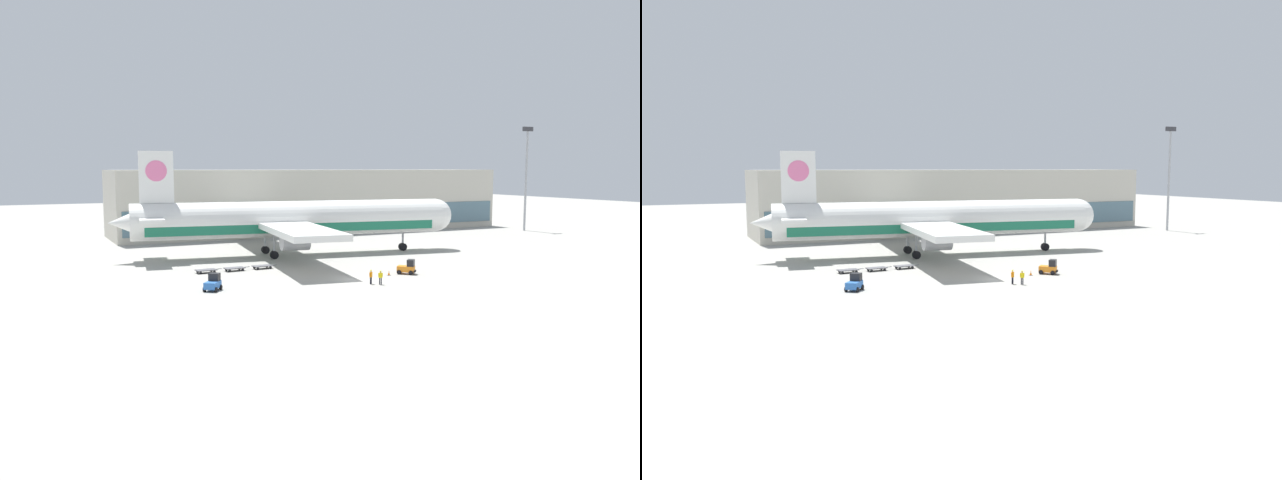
% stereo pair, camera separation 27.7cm
% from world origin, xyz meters
% --- Properties ---
extents(ground_plane, '(400.00, 400.00, 0.00)m').
position_xyz_m(ground_plane, '(0.00, 0.00, 0.00)').
color(ground_plane, '#9E9B93').
extents(terminal_building, '(90.00, 18.20, 14.00)m').
position_xyz_m(terminal_building, '(23.14, 59.01, 6.99)').
color(terminal_building, '#BCB7A8').
rests_on(terminal_building, ground_plane).
extents(light_mast, '(2.80, 0.50, 23.72)m').
position_xyz_m(light_mast, '(67.12, 38.05, 13.71)').
color(light_mast, '#9EA0A5').
rests_on(light_mast, ground_plane).
extents(airplane_main, '(57.81, 48.66, 17.00)m').
position_xyz_m(airplane_main, '(1.73, 24.17, 5.84)').
color(airplane_main, white).
rests_on(airplane_main, ground_plane).
extents(baggage_tug_foreground, '(2.73, 2.73, 2.00)m').
position_xyz_m(baggage_tug_foreground, '(8.85, 0.31, 0.88)').
color(baggage_tug_foreground, orange).
rests_on(baggage_tug_foreground, ground_plane).
extents(baggage_tug_mid, '(2.65, 2.80, 2.00)m').
position_xyz_m(baggage_tug_mid, '(-18.29, 0.86, 0.88)').
color(baggage_tug_mid, '#2D66B7').
rests_on(baggage_tug_mid, ground_plane).
extents(baggage_dolly_lead, '(3.74, 1.65, 0.48)m').
position_xyz_m(baggage_dolly_lead, '(-15.56, 13.33, 0.39)').
color(baggage_dolly_lead, '#56565B').
rests_on(baggage_dolly_lead, ground_plane).
extents(baggage_dolly_second, '(3.74, 1.65, 0.48)m').
position_xyz_m(baggage_dolly_second, '(-11.49, 13.19, 0.39)').
color(baggage_dolly_second, '#56565B').
rests_on(baggage_dolly_second, ground_plane).
extents(baggage_dolly_third, '(3.74, 1.65, 0.48)m').
position_xyz_m(baggage_dolly_third, '(-7.27, 13.25, 0.39)').
color(baggage_dolly_third, '#56565B').
rests_on(baggage_dolly_third, ground_plane).
extents(ground_crew_near, '(0.55, 0.32, 1.77)m').
position_xyz_m(ground_crew_near, '(1.42, -4.74, 1.05)').
color(ground_crew_near, black).
rests_on(ground_crew_near, ground_plane).
extents(ground_crew_far, '(0.52, 0.36, 1.82)m').
position_xyz_m(ground_crew_far, '(0.51, -3.94, 1.08)').
color(ground_crew_far, black).
rests_on(ground_crew_far, ground_plane).
extents(traffic_cone_near, '(0.40, 0.40, 0.73)m').
position_xyz_m(traffic_cone_near, '(12.33, 4.72, 0.36)').
color(traffic_cone_near, black).
rests_on(traffic_cone_near, ground_plane).
extents(traffic_cone_far, '(0.40, 0.40, 0.66)m').
position_xyz_m(traffic_cone_far, '(6.01, 0.49, 0.32)').
color(traffic_cone_far, black).
rests_on(traffic_cone_far, ground_plane).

